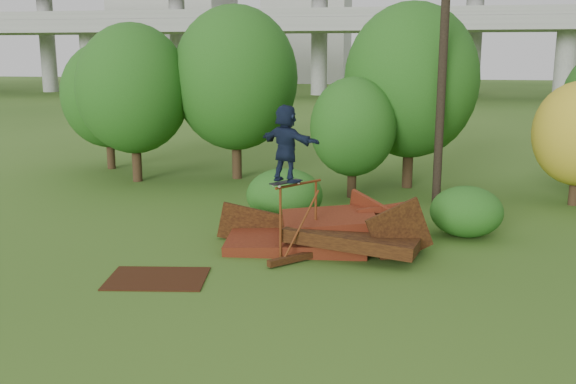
% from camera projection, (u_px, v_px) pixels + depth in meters
% --- Properties ---
extents(ground, '(240.00, 240.00, 0.00)m').
position_uv_depth(ground, '(307.00, 285.00, 13.81)').
color(ground, '#2D5116').
rests_on(ground, ground).
extents(scrap_pile, '(5.68, 3.53, 1.83)m').
position_uv_depth(scrap_pile, '(324.00, 235.00, 16.34)').
color(scrap_pile, '#48190C').
rests_on(scrap_pile, ground).
extents(grind_rail, '(0.93, 1.28, 1.81)m').
position_uv_depth(grind_rail, '(299.00, 208.00, 15.71)').
color(grind_rail, '#642D0F').
rests_on(grind_rail, ground).
extents(skateboard, '(0.71, 0.86, 0.09)m').
position_uv_depth(skateboard, '(286.00, 182.00, 15.28)').
color(skateboard, black).
rests_on(skateboard, grind_rail).
extents(skater, '(1.74, 1.32, 1.83)m').
position_uv_depth(skater, '(286.00, 143.00, 15.08)').
color(skater, '#141D36').
rests_on(skater, skateboard).
extents(flat_plate, '(2.37, 1.86, 0.03)m').
position_uv_depth(flat_plate, '(157.00, 278.00, 14.18)').
color(flat_plate, black).
rests_on(flat_plate, ground).
extents(tree_0, '(4.30, 4.30, 6.06)m').
position_uv_depth(tree_0, '(133.00, 89.00, 24.40)').
color(tree_0, black).
rests_on(tree_0, ground).
extents(tree_1, '(4.86, 4.86, 6.76)m').
position_uv_depth(tree_1, '(236.00, 78.00, 24.89)').
color(tree_1, black).
rests_on(tree_1, ground).
extents(tree_2, '(2.94, 2.94, 4.15)m').
position_uv_depth(tree_2, '(353.00, 127.00, 21.82)').
color(tree_2, black).
rests_on(tree_2, ground).
extents(tree_3, '(4.86, 4.86, 6.74)m').
position_uv_depth(tree_3, '(411.00, 81.00, 23.15)').
color(tree_3, black).
rests_on(tree_3, ground).
extents(tree_6, '(3.87, 3.87, 5.41)m').
position_uv_depth(tree_6, '(107.00, 95.00, 27.25)').
color(tree_6, black).
rests_on(tree_6, ground).
extents(shrub_left, '(2.28, 2.11, 1.58)m').
position_uv_depth(shrub_left, '(285.00, 195.00, 18.98)').
color(shrub_left, '#204F15').
rests_on(shrub_left, ground).
extents(shrub_right, '(1.96, 1.80, 1.39)m').
position_uv_depth(shrub_right, '(466.00, 212.00, 17.38)').
color(shrub_right, '#204F15').
rests_on(shrub_right, ground).
extents(utility_pole, '(1.40, 0.28, 8.93)m').
position_uv_depth(utility_pole, '(443.00, 65.00, 20.48)').
color(utility_pole, black).
rests_on(utility_pole, ground).
extents(freeway_overpass, '(160.00, 15.00, 13.70)m').
position_uv_depth(freeway_overpass, '(395.00, 5.00, 72.09)').
color(freeway_overpass, gray).
rests_on(freeway_overpass, ground).
extents(building_right, '(14.00, 14.00, 28.00)m').
position_uv_depth(building_right, '(308.00, 1.00, 111.77)').
color(building_right, '#9E9E99').
rests_on(building_right, ground).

